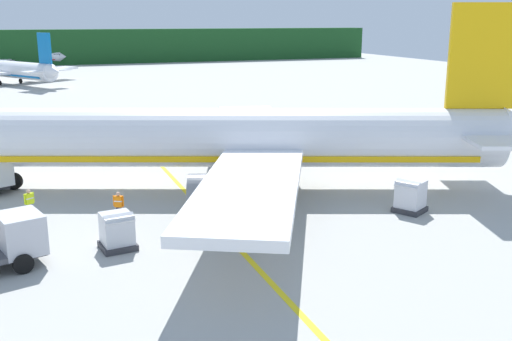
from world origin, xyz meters
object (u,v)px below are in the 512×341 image
Objects in this scene: airliner_foreground at (230,139)px; cargo_container_mid at (117,231)px; airliner_distant at (14,57)px; cargo_container_near at (410,196)px; crew_loader_right at (119,204)px; crew_marshaller at (29,201)px; airliner_far_taxiway at (7,69)px.

airliner_foreground reaches higher than cargo_container_mid.
cargo_container_mid is at bearing -87.18° from airliner_distant.
airliner_foreground is 11.89m from cargo_container_near.
airliner_foreground reaches higher than crew_loader_right.
crew_marshaller is at bearing -88.89° from airliner_distant.
airliner_foreground is at bearing 26.26° from crew_loader_right.
cargo_container_near is 1.15× the size of cargo_container_mid.
crew_marshaller is (2.36, -121.26, -1.00)m from airliner_distant.
cargo_container_near is 21.73m from crew_marshaller.
airliner_distant is (-14.72, 119.83, -1.41)m from airliner_foreground.
crew_loader_right is at bearing 80.81° from cargo_container_mid.
cargo_container_mid reaches higher than crew_marshaller.
cargo_container_mid is at bearing -99.19° from crew_loader_right.
cargo_container_mid is 1.15× the size of crew_marshaller.
cargo_container_near is at bearing -74.32° from airliner_far_taxiway.
crew_loader_right reaches higher than crew_marshaller.
airliner_far_taxiway is 86.89m from cargo_container_near.
airliner_foreground is at bearing -83.00° from airliner_distant.
crew_loader_right is (-7.75, -3.82, -2.38)m from airliner_foreground.
airliner_foreground is 18.26× the size of cargo_container_near.
cargo_container_mid is (6.77, -83.40, -1.61)m from airliner_far_taxiway.
airliner_distant is 121.29m from crew_marshaller.
cargo_container_near is 16.63m from crew_loader_right.
airliner_distant is 123.85m from crew_loader_right.
cargo_container_near is at bearing -15.07° from crew_loader_right.
airliner_distant reaches higher than cargo_container_near.
crew_marshaller is (2.82, -76.92, -1.53)m from airliner_far_taxiway.
airliner_distant is 127.90m from cargo_container_mid.
airliner_far_taxiway is 1.15× the size of airliner_distant.
airliner_far_taxiway is at bearing 92.10° from crew_marshaller.
airliner_distant is 130.03m from cargo_container_near.
cargo_container_near is at bearing -0.80° from cargo_container_mid.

